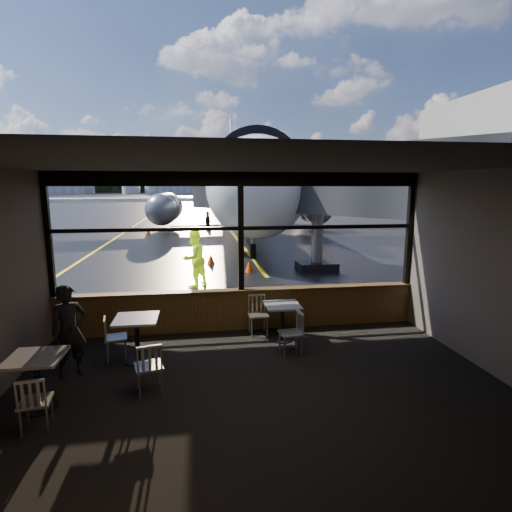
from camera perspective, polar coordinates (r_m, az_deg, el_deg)
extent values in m
plane|color=black|center=(128.65, -8.17, 8.38)|extent=(520.00, 520.00, 0.00)
cube|color=black|center=(6.52, 1.04, -19.35)|extent=(8.00, 6.00, 0.01)
cube|color=#38332D|center=(5.70, 1.15, 12.96)|extent=(8.00, 6.00, 0.04)
cube|color=#534943|center=(7.62, 32.30, -2.59)|extent=(0.04, 6.00, 3.50)
cube|color=#534943|center=(3.13, 10.75, -17.79)|extent=(8.00, 0.04, 3.50)
cube|color=#4C3317|center=(9.08, -2.12, -7.70)|extent=(8.00, 0.28, 0.90)
cube|color=black|center=(8.66, -2.24, 10.91)|extent=(8.00, 0.18, 0.30)
cube|color=black|center=(9.17, -27.57, 2.54)|extent=(0.12, 0.12, 2.60)
cube|color=black|center=(8.72, -2.19, 3.34)|extent=(0.12, 0.12, 2.60)
cube|color=black|center=(9.96, 21.08, 3.50)|extent=(0.12, 0.12, 2.60)
cube|color=black|center=(8.71, -2.19, 3.99)|extent=(8.00, 0.10, 0.08)
imported|color=black|center=(7.52, -25.13, -9.70)|extent=(0.69, 0.62, 1.59)
imported|color=#BFF219|center=(12.97, -8.83, -0.36)|extent=(1.12, 1.11, 1.82)
cone|color=#DA4906|center=(16.74, -6.47, -0.39)|extent=(0.32, 0.32, 0.45)
cone|color=orange|center=(28.00, -15.18, 3.44)|extent=(0.31, 0.31, 0.43)
cylinder|color=silver|center=(192.81, -17.42, 9.40)|extent=(8.00, 8.00, 6.00)
cylinder|color=silver|center=(191.56, -14.42, 9.53)|extent=(8.00, 8.00, 6.00)
cylinder|color=silver|center=(190.82, -11.39, 9.65)|extent=(8.00, 8.00, 6.00)
cube|color=black|center=(218.63, -8.41, 10.53)|extent=(360.00, 3.00, 12.00)
cone|color=#E35807|center=(15.08, -0.96, -1.47)|extent=(0.32, 0.32, 0.45)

